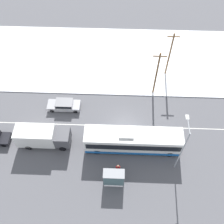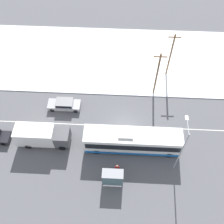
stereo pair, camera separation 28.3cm
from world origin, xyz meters
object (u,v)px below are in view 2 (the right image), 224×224
(bus_shelter, at_px, (113,178))
(city_bus, at_px, (132,141))
(box_truck, at_px, (42,135))
(pedestrian_at_stop, at_px, (117,168))
(streetlamp, at_px, (182,146))
(sedan_car, at_px, (64,104))
(utility_pole_snowlot, at_px, (171,55))
(utility_pole_roadside, at_px, (157,74))

(bus_shelter, bearing_deg, city_bus, 65.64)
(bus_shelter, bearing_deg, box_truck, 150.93)
(pedestrian_at_stop, bearing_deg, bus_shelter, -106.55)
(streetlamp, bearing_deg, city_bus, 156.79)
(sedan_car, bearing_deg, box_truck, 71.86)
(pedestrian_at_stop, distance_m, bus_shelter, 1.79)
(city_bus, bearing_deg, sedan_car, 148.53)
(city_bus, distance_m, bus_shelter, 5.51)
(box_truck, bearing_deg, utility_pole_snowlot, 37.70)
(utility_pole_roadside, bearing_deg, sedan_car, -165.41)
(city_bus, xyz_separation_m, streetlamp, (5.25, -2.25, 3.50))
(pedestrian_at_stop, xyz_separation_m, utility_pole_snowlot, (7.19, 16.80, 3.11))
(bus_shelter, height_order, utility_pole_snowlot, utility_pole_snowlot)
(pedestrian_at_stop, relative_size, bus_shelter, 0.65)
(sedan_car, xyz_separation_m, streetlamp, (15.02, -8.23, 4.40))
(utility_pole_snowlot, bearing_deg, sedan_car, -154.00)
(bus_shelter, distance_m, utility_pole_roadside, 15.58)
(sedan_car, xyz_separation_m, bus_shelter, (7.49, -11.00, 0.90))
(bus_shelter, bearing_deg, utility_pole_snowlot, 67.39)
(bus_shelter, bearing_deg, utility_pole_roadside, 69.14)
(box_truck, bearing_deg, streetlamp, -8.23)
(city_bus, xyz_separation_m, bus_shelter, (-2.27, -5.02, -0.01))
(sedan_car, relative_size, utility_pole_snowlot, 0.60)
(streetlamp, distance_m, utility_pole_snowlot, 15.66)
(city_bus, bearing_deg, pedestrian_at_stop, -117.68)
(streetlamp, relative_size, utility_pole_snowlot, 1.07)
(streetlamp, xyz_separation_m, utility_pole_roadside, (-2.05, 11.61, -1.06))
(sedan_car, relative_size, utility_pole_roadside, 0.59)
(streetlamp, bearing_deg, box_truck, 171.77)
(box_truck, xyz_separation_m, streetlamp, (16.92, -2.45, 3.51))
(pedestrian_at_stop, xyz_separation_m, bus_shelter, (-0.47, -1.59, 0.68))
(box_truck, bearing_deg, sedan_car, 71.86)
(pedestrian_at_stop, bearing_deg, streetlamp, 9.51)
(streetlamp, distance_m, utility_pole_roadside, 11.83)
(utility_pole_roadside, bearing_deg, bus_shelter, -110.86)
(bus_shelter, height_order, utility_pole_roadside, utility_pole_roadside)
(utility_pole_snowlot, bearing_deg, city_bus, -111.94)
(streetlamp, relative_size, utility_pole_roadside, 1.06)
(utility_pole_snowlot, bearing_deg, pedestrian_at_stop, -113.16)
(city_bus, distance_m, sedan_car, 11.49)
(streetlamp, height_order, utility_pole_roadside, streetlamp)
(sedan_car, relative_size, streetlamp, 0.56)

